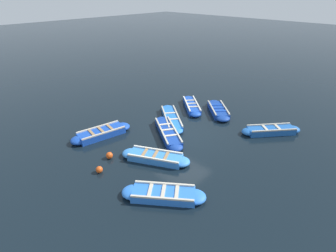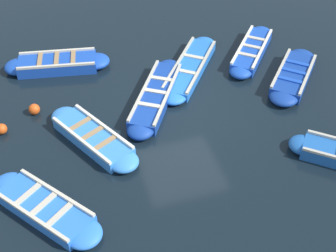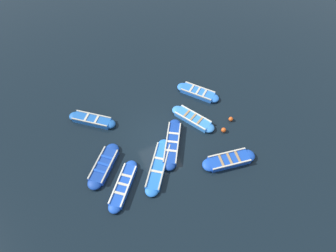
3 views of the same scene
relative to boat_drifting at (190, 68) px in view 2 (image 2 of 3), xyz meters
name	(u,v)px [view 2 (image 2 of 3)]	position (x,y,z in m)	size (l,w,h in m)	color
ground_plane	(182,111)	(1.76, -0.85, -0.15)	(120.00, 120.00, 0.00)	black
boat_drifting	(190,68)	(0.00, 0.00, 0.00)	(3.55, 2.94, 0.35)	blue
boat_tucked	(45,208)	(4.31, -5.02, 0.01)	(3.07, 2.64, 0.37)	blue
boat_stern_in	(156,96)	(1.09, -1.44, 0.02)	(3.64, 2.66, 0.40)	navy
boat_end_of_row	(93,138)	(2.30, -3.54, 0.01)	(3.26, 2.23, 0.38)	#3884E0
boat_inner_gap	(57,64)	(-1.43, -4.01, 0.04)	(1.41, 3.44, 0.43)	#1947B7
boat_outer_right	(252,51)	(-0.30, 2.28, 0.02)	(2.97, 2.64, 0.39)	#1947B7
boat_alongside	(293,76)	(1.38, 2.92, 0.02)	(2.93, 2.75, 0.40)	navy
buoy_orange_near	(2,129)	(1.21, -5.86, 0.00)	(0.30, 0.30, 0.30)	#E05119
buoy_yellow_far	(34,109)	(0.63, -4.93, 0.01)	(0.32, 0.32, 0.32)	#E05119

